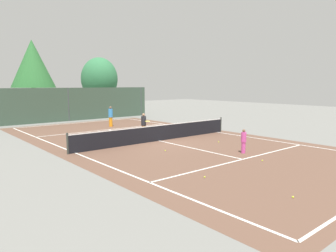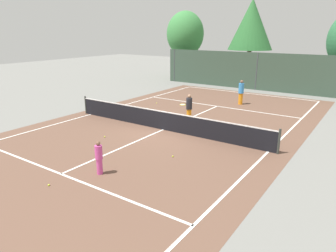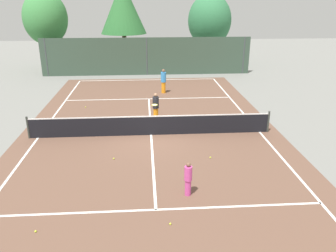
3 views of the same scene
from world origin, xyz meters
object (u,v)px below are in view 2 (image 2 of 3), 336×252
at_px(player_0, 241,92).
at_px(tennis_ball_3, 105,137).
at_px(tennis_ball_1, 173,156).
at_px(player_2, 99,157).
at_px(tennis_ball_2, 49,185).
at_px(player_1, 189,108).
at_px(tennis_ball_5, 157,103).

height_order(player_0, tennis_ball_3, player_0).
distance_m(player_0, tennis_ball_1, 10.78).
bearing_deg(tennis_ball_1, player_2, -115.26).
bearing_deg(tennis_ball_1, tennis_ball_2, -114.93).
bearing_deg(player_2, tennis_ball_3, 133.14).
distance_m(tennis_ball_2, tennis_ball_3, 5.02).
height_order(player_0, player_1, player_0).
relative_size(player_2, tennis_ball_2, 18.93).
height_order(tennis_ball_2, tennis_ball_5, same).
relative_size(player_2, tennis_ball_1, 18.93).
height_order(tennis_ball_3, tennis_ball_5, same).
relative_size(player_0, tennis_ball_1, 25.82).
relative_size(player_1, tennis_ball_3, 23.84).
relative_size(tennis_ball_1, tennis_ball_5, 1.00).
xyz_separation_m(player_0, player_2, (0.06, -13.45, -0.23)).
bearing_deg(tennis_ball_1, tennis_ball_5, 130.28).
distance_m(player_1, tennis_ball_3, 5.13).
bearing_deg(tennis_ball_5, tennis_ball_3, -72.64).
bearing_deg(player_1, tennis_ball_1, -66.25).
distance_m(player_2, tennis_ball_2, 1.88).
height_order(player_0, player_2, player_0).
relative_size(tennis_ball_3, tennis_ball_5, 1.00).
xyz_separation_m(player_1, tennis_ball_5, (-4.26, 2.69, -0.78)).
relative_size(player_2, tennis_ball_3, 18.93).
bearing_deg(tennis_ball_2, tennis_ball_1, 65.07).
distance_m(player_0, player_2, 13.45).
bearing_deg(tennis_ball_2, player_1, 90.54).
xyz_separation_m(tennis_ball_3, tennis_ball_5, (-2.30, 7.37, 0.00)).
bearing_deg(tennis_ball_2, player_0, 87.45).
xyz_separation_m(tennis_ball_1, tennis_ball_5, (-6.39, 7.54, 0.00)).
bearing_deg(player_2, tennis_ball_2, -114.35).
xyz_separation_m(tennis_ball_2, tennis_ball_3, (-2.04, 4.58, 0.00)).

